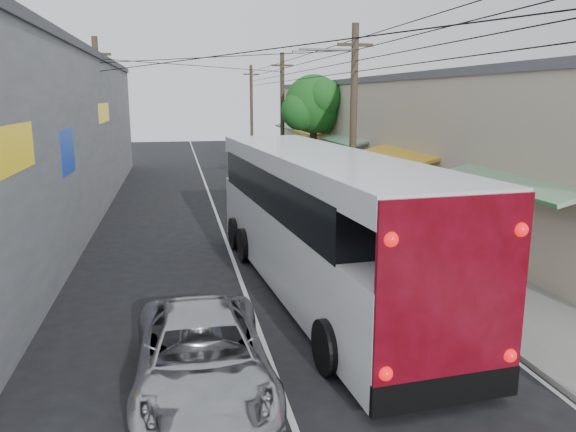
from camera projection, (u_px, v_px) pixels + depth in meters
name	position (u px, v px, depth m)	size (l,w,h in m)	color
ground	(289.00, 414.00, 9.50)	(120.00, 120.00, 0.00)	black
sidewalk	(334.00, 196.00, 29.91)	(3.00, 80.00, 0.12)	slate
building_right	(401.00, 134.00, 32.04)	(7.09, 40.00, 6.25)	#B8A892
building_left	(16.00, 134.00, 24.36)	(7.20, 36.00, 7.25)	gray
utility_poles	(271.00, 119.00, 28.72)	(11.80, 45.28, 8.00)	#473828
street_tree	(315.00, 106.00, 34.78)	(4.40, 4.00, 6.60)	#3F2B19
coach_bus	(317.00, 219.00, 15.29)	(3.92, 13.47, 3.83)	white
jeepney	(202.00, 356.00, 10.04)	(2.37, 5.14, 1.43)	#B2B1B8
parked_suv	(294.00, 189.00, 27.06)	(2.51, 6.17, 1.79)	#98979F
parked_car_mid	(283.00, 178.00, 32.05)	(1.61, 4.00, 1.36)	#242529
parked_car_far	(264.00, 159.00, 41.16)	(1.58, 4.53, 1.49)	black
pedestrian_near	(336.00, 191.00, 25.58)	(0.67, 0.44, 1.83)	pink
pedestrian_far	(383.00, 205.00, 22.59)	(0.82, 0.64, 1.69)	#879CC5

